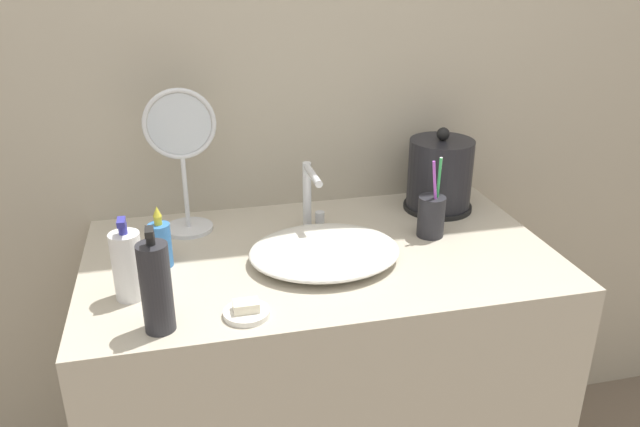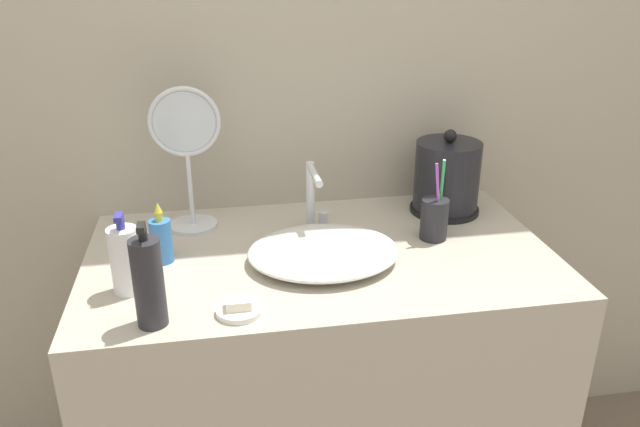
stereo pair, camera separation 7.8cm
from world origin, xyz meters
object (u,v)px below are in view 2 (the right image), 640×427
shampoo_bottle (161,239)px  electric_kettle (447,179)px  faucet (313,193)px  toothbrush_cup (434,218)px  mouthwash_bottle (149,282)px  vanity_mirror (187,151)px  lotion_bottle (125,260)px

shampoo_bottle → electric_kettle: bearing=12.9°
faucet → shampoo_bottle: faucet is taller
electric_kettle → toothbrush_cup: (-0.09, -0.16, -0.04)m
faucet → shampoo_bottle: size_ratio=1.21×
faucet → mouthwash_bottle: bearing=-135.1°
toothbrush_cup → vanity_mirror: bearing=163.6°
toothbrush_cup → mouthwash_bottle: size_ratio=0.97×
electric_kettle → vanity_mirror: size_ratio=0.63×
faucet → vanity_mirror: 0.33m
mouthwash_bottle → shampoo_bottle: bearing=89.0°
faucet → toothbrush_cup: (0.29, -0.10, -0.05)m
mouthwash_bottle → electric_kettle: bearing=30.1°
vanity_mirror → electric_kettle: bearing=-1.1°
electric_kettle → toothbrush_cup: bearing=-118.8°
shampoo_bottle → vanity_mirror: bearing=70.1°
faucet → lotion_bottle: bearing=-151.3°
vanity_mirror → shampoo_bottle: bearing=-109.9°
faucet → electric_kettle: bearing=9.2°
faucet → vanity_mirror: bearing=166.3°
lotion_bottle → faucet: bearing=28.7°
shampoo_bottle → toothbrush_cup: bearing=0.9°
lotion_bottle → vanity_mirror: size_ratio=0.49×
shampoo_bottle → vanity_mirror: size_ratio=0.40×
lotion_bottle → shampoo_bottle: 0.14m
lotion_bottle → vanity_mirror: (0.13, 0.31, 0.13)m
shampoo_bottle → vanity_mirror: (0.07, 0.18, 0.15)m
toothbrush_cup → vanity_mirror: vanity_mirror is taller
lotion_bottle → shampoo_bottle: lotion_bottle is taller
toothbrush_cup → lotion_bottle: toothbrush_cup is taller
toothbrush_cup → shampoo_bottle: 0.66m
mouthwash_bottle → vanity_mirror: 0.47m
toothbrush_cup → shampoo_bottle: toothbrush_cup is taller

